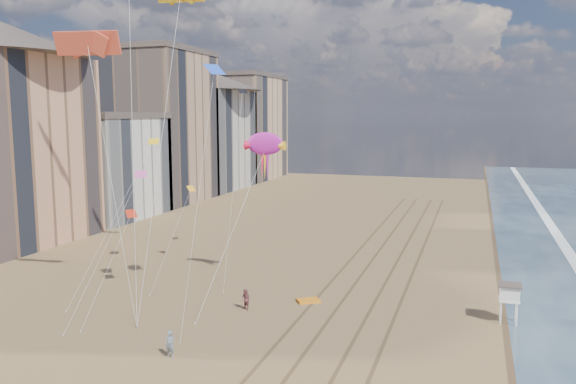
% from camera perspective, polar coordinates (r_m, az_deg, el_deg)
% --- Properties ---
extents(wet_sand, '(260.00, 260.00, 0.00)m').
position_cam_1_polar(wet_sand, '(65.08, 24.31, -7.61)').
color(wet_sand, '#42301E').
rests_on(wet_sand, ground).
extents(tracks, '(7.68, 120.00, 0.01)m').
position_cam_1_polar(tracks, '(55.90, 8.12, -9.46)').
color(tracks, brown).
rests_on(tracks, ground).
extents(buildings, '(34.72, 131.35, 29.00)m').
position_cam_1_polar(buildings, '(105.40, -14.74, 5.94)').
color(buildings, '#C6B284').
rests_on(buildings, ground).
extents(lifeguard_stand, '(1.77, 1.77, 3.19)m').
position_cam_1_polar(lifeguard_stand, '(48.71, 21.58, -9.54)').
color(lifeguard_stand, silver).
rests_on(lifeguard_stand, ground).
extents(grounded_kite, '(2.31, 2.14, 0.22)m').
position_cam_1_polar(grounded_kite, '(51.01, 2.07, -10.97)').
color(grounded_kite, orange).
rests_on(grounded_kite, ground).
extents(show_kite, '(4.02, 5.97, 17.15)m').
position_cam_1_polar(show_kite, '(52.74, -2.38, 4.88)').
color(show_kite, '#B11B9A').
rests_on(show_kite, ground).
extents(kite_flyer_a, '(0.71, 0.47, 1.91)m').
position_cam_1_polar(kite_flyer_a, '(40.63, -11.90, -14.90)').
color(kite_flyer_a, slate).
rests_on(kite_flyer_a, ground).
extents(kite_flyer_b, '(1.10, 1.00, 1.83)m').
position_cam_1_polar(kite_flyer_b, '(48.84, -4.32, -10.86)').
color(kite_flyer_b, brown).
rests_on(kite_flyer_b, ground).
extents(small_kites, '(12.76, 16.73, 13.31)m').
position_cam_1_polar(small_kites, '(53.17, -10.95, 5.41)').
color(small_kites, '#DF57A7').
rests_on(small_kites, ground).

